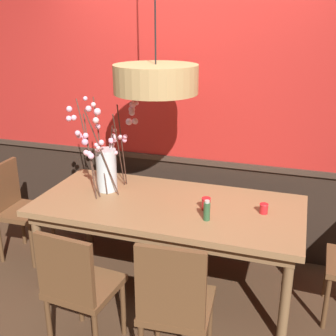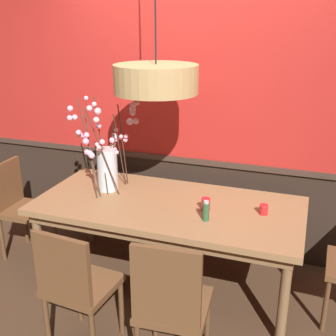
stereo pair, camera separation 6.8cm
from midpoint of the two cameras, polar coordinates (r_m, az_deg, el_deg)
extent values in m
plane|color=#4C3321|center=(3.70, -0.55, -15.13)|extent=(24.00, 24.00, 0.00)
cube|color=#2D2119|center=(4.10, 2.70, -4.64)|extent=(4.87, 0.12, 0.85)
cube|color=#3E2E24|center=(3.92, 2.76, 1.24)|extent=(4.87, 0.14, 0.05)
cube|color=#B2231E|center=(3.74, 3.07, 16.26)|extent=(4.87, 0.12, 2.08)
cube|color=#997047|center=(3.35, -0.59, -5.16)|extent=(2.10, 0.99, 0.05)
cube|color=brown|center=(3.37, -0.58, -6.15)|extent=(2.00, 0.89, 0.08)
cylinder|color=brown|center=(3.61, -17.67, -10.78)|extent=(0.07, 0.07, 0.68)
cylinder|color=brown|center=(3.04, 15.01, -16.77)|extent=(0.07, 0.07, 0.68)
cylinder|color=brown|center=(4.20, -11.33, -5.63)|extent=(0.07, 0.07, 0.68)
cylinder|color=brown|center=(3.73, 15.89, -9.50)|extent=(0.07, 0.07, 0.68)
cube|color=brown|center=(4.28, -0.30, -3.12)|extent=(0.42, 0.41, 0.04)
cube|color=brown|center=(4.34, 0.35, 1.02)|extent=(0.39, 0.05, 0.49)
cylinder|color=brown|center=(4.19, 1.36, -7.23)|extent=(0.04, 0.04, 0.43)
cylinder|color=brown|center=(4.28, -3.19, -6.63)|extent=(0.04, 0.04, 0.43)
cylinder|color=brown|center=(4.48, 2.47, -5.36)|extent=(0.04, 0.04, 0.43)
cylinder|color=brown|center=(4.57, -1.81, -4.85)|extent=(0.04, 0.04, 0.43)
cylinder|color=brown|center=(3.30, 20.09, -16.87)|extent=(0.04, 0.04, 0.42)
cylinder|color=brown|center=(3.63, 20.25, -13.34)|extent=(0.04, 0.04, 0.42)
cube|color=brown|center=(2.91, -11.90, -15.48)|extent=(0.45, 0.44, 0.04)
cube|color=brown|center=(2.66, -14.57, -13.27)|extent=(0.40, 0.07, 0.43)
cylinder|color=brown|center=(3.25, -12.49, -16.53)|extent=(0.04, 0.04, 0.44)
cylinder|color=brown|center=(3.09, -6.77, -18.35)|extent=(0.04, 0.04, 0.44)
cylinder|color=brown|center=(3.04, -16.49, -19.90)|extent=(0.04, 0.04, 0.44)
cube|color=brown|center=(4.10, 7.33, -4.26)|extent=(0.48, 0.42, 0.04)
cube|color=brown|center=(4.17, 8.14, -0.50)|extent=(0.43, 0.07, 0.41)
cylinder|color=brown|center=(4.02, 9.21, -8.68)|extent=(0.04, 0.04, 0.44)
cylinder|color=brown|center=(4.12, 3.92, -7.75)|extent=(0.04, 0.04, 0.44)
cylinder|color=brown|center=(4.31, 10.31, -6.75)|extent=(0.04, 0.04, 0.44)
cylinder|color=brown|center=(4.39, 5.35, -5.93)|extent=(0.04, 0.04, 0.44)
cube|color=brown|center=(2.72, 0.55, -18.13)|extent=(0.46, 0.47, 0.04)
cube|color=brown|center=(2.40, -0.54, -15.94)|extent=(0.40, 0.07, 0.49)
cylinder|color=brown|center=(3.04, -2.12, -18.99)|extent=(0.04, 0.04, 0.43)
cylinder|color=brown|center=(2.99, 5.01, -19.95)|extent=(0.04, 0.04, 0.43)
cube|color=brown|center=(4.07, -19.41, -5.62)|extent=(0.41, 0.42, 0.04)
cube|color=brown|center=(4.09, -21.82, -2.25)|extent=(0.05, 0.39, 0.43)
cylinder|color=brown|center=(4.21, -15.81, -7.91)|extent=(0.04, 0.04, 0.43)
cylinder|color=brown|center=(3.96, -18.45, -10.06)|extent=(0.04, 0.04, 0.43)
cylinder|color=brown|center=(4.39, -19.58, -7.17)|extent=(0.04, 0.04, 0.43)
cylinder|color=brown|center=(4.15, -22.33, -9.15)|extent=(0.04, 0.04, 0.43)
cylinder|color=silver|center=(3.56, -8.89, -0.26)|extent=(0.17, 0.17, 0.36)
cylinder|color=silver|center=(3.61, -8.78, -2.31)|extent=(0.15, 0.15, 0.08)
cylinder|color=#472D23|center=(3.47, -11.31, 2.66)|extent=(0.25, 0.15, 0.77)
sphere|color=#FBACBB|center=(3.46, -11.64, 2.06)|extent=(0.05, 0.05, 0.05)
sphere|color=#F1AFC5|center=(3.39, -13.24, 6.65)|extent=(0.04, 0.04, 0.04)
sphere|color=#EEA6CA|center=(3.42, -11.78, 3.48)|extent=(0.05, 0.05, 0.05)
sphere|color=#F2A6BF|center=(3.33, -13.85, 7.78)|extent=(0.05, 0.05, 0.05)
sphere|color=#FCB9CE|center=(3.44, -11.88, 4.12)|extent=(0.04, 0.04, 0.04)
sphere|color=#FDABC5|center=(3.41, -11.69, 4.33)|extent=(0.05, 0.05, 0.05)
cylinder|color=#472D23|center=(3.59, -8.56, 1.61)|extent=(0.13, 0.08, 0.56)
sphere|color=#F8B7BC|center=(3.58, -7.77, 5.08)|extent=(0.03, 0.03, 0.03)
sphere|color=beige|center=(3.60, -8.52, 1.66)|extent=(0.04, 0.04, 0.04)
sphere|color=#F3B2C0|center=(3.53, -7.92, 4.21)|extent=(0.06, 0.06, 0.06)
cylinder|color=#472D23|center=(3.40, -9.53, 1.96)|extent=(0.24, 0.09, 0.72)
sphere|color=#FABABB|center=(3.22, -10.38, 6.38)|extent=(0.05, 0.05, 0.05)
sphere|color=#FCBBBC|center=(3.38, -9.93, 2.64)|extent=(0.03, 0.03, 0.03)
sphere|color=#F2AFC3|center=(3.36, -10.32, 3.10)|extent=(0.03, 0.03, 0.03)
sphere|color=beige|center=(3.35, -10.04, 2.71)|extent=(0.03, 0.03, 0.03)
sphere|color=#FCB1C2|center=(3.21, -10.18, 7.54)|extent=(0.05, 0.05, 0.05)
cylinder|color=#472D23|center=(3.48, -6.80, 2.86)|extent=(0.06, 0.25, 0.76)
sphere|color=#FCADC8|center=(3.41, -6.41, 4.26)|extent=(0.04, 0.04, 0.04)
sphere|color=#F6A9C5|center=(3.35, -5.41, 8.57)|extent=(0.05, 0.05, 0.05)
sphere|color=beige|center=(3.38, -5.53, 7.94)|extent=(0.05, 0.05, 0.05)
sphere|color=#FDACCF|center=(3.44, -6.49, 3.78)|extent=(0.04, 0.04, 0.04)
sphere|color=#FCACC7|center=(3.35, -4.87, 8.76)|extent=(0.03, 0.03, 0.03)
sphere|color=silver|center=(3.43, -5.90, 6.26)|extent=(0.06, 0.06, 0.06)
cylinder|color=#472D23|center=(3.46, -7.22, 2.19)|extent=(0.07, 0.30, 0.69)
sphere|color=#E9B3C6|center=(3.33, -5.52, 7.49)|extent=(0.05, 0.05, 0.05)
sphere|color=#F6B0C0|center=(3.49, -7.66, 2.07)|extent=(0.04, 0.04, 0.04)
sphere|color=beige|center=(3.37, -5.08, 6.34)|extent=(0.05, 0.05, 0.05)
sphere|color=beige|center=(3.41, -7.07, 4.23)|extent=(0.03, 0.03, 0.03)
sphere|color=#FAA9CD|center=(3.43, -7.10, 4.15)|extent=(0.04, 0.04, 0.04)
cylinder|color=#472D23|center=(3.59, -8.15, 0.97)|extent=(0.07, 0.04, 0.48)
sphere|color=#FCB6CF|center=(3.55, -7.74, 3.85)|extent=(0.04, 0.04, 0.04)
sphere|color=#FEACC9|center=(3.52, -8.28, 3.72)|extent=(0.05, 0.05, 0.05)
sphere|color=#FBAAC1|center=(3.56, -7.74, 4.31)|extent=(0.03, 0.03, 0.03)
sphere|color=#E8AFC1|center=(3.56, -8.19, 2.10)|extent=(0.03, 0.03, 0.03)
sphere|color=#F7B4CB|center=(3.55, -8.28, 1.04)|extent=(0.04, 0.04, 0.04)
sphere|color=#F9BDC6|center=(3.58, -8.20, 3.13)|extent=(0.05, 0.05, 0.05)
cylinder|color=#472D23|center=(3.46, -11.10, 1.59)|extent=(0.19, 0.21, 0.65)
sphere|color=#E6B4D2|center=(3.42, -10.99, 1.60)|extent=(0.05, 0.05, 0.05)
sphere|color=#FDAECF|center=(3.43, -12.53, 4.32)|extent=(0.05, 0.05, 0.05)
sphere|color=#FBADC8|center=(3.47, -11.25, 1.89)|extent=(0.05, 0.05, 0.05)
sphere|color=#FDAECF|center=(3.34, -13.90, 6.54)|extent=(0.04, 0.04, 0.04)
sphere|color=#EDACC9|center=(3.38, -12.75, 4.65)|extent=(0.04, 0.04, 0.04)
cylinder|color=#472D23|center=(3.46, -9.73, 2.88)|extent=(0.14, 0.10, 0.79)
sphere|color=#FEB5BB|center=(3.35, -10.66, 8.47)|extent=(0.04, 0.04, 0.04)
sphere|color=#EAAFC3|center=(3.35, -11.32, 7.89)|extent=(0.05, 0.05, 0.05)
sphere|color=#E6AFCD|center=(3.33, -11.76, 9.23)|extent=(0.03, 0.03, 0.03)
sphere|color=#FCABC5|center=(3.38, -10.08, 5.57)|extent=(0.04, 0.04, 0.04)
sphere|color=#EBB6CB|center=(3.41, -9.60, 3.43)|extent=(0.05, 0.05, 0.05)
cylinder|color=red|center=(3.23, 12.29, -5.41)|extent=(0.06, 0.06, 0.08)
torus|color=red|center=(3.21, 12.34, -4.84)|extent=(0.07, 0.07, 0.01)
cylinder|color=silver|center=(3.23, 12.28, -5.59)|extent=(0.04, 0.04, 0.04)
cylinder|color=red|center=(3.21, 4.59, -4.88)|extent=(0.07, 0.07, 0.10)
torus|color=red|center=(3.20, 4.61, -4.13)|extent=(0.07, 0.07, 0.01)
cylinder|color=silver|center=(3.22, 4.58, -5.12)|extent=(0.05, 0.05, 0.05)
cylinder|color=#2D5633|center=(3.05, 4.65, -5.90)|extent=(0.05, 0.05, 0.14)
cylinder|color=beige|center=(3.02, 4.69, -4.58)|extent=(0.04, 0.04, 0.02)
cylinder|color=tan|center=(3.12, -2.31, 11.98)|extent=(0.62, 0.62, 0.21)
sphere|color=#F9EAB7|center=(3.13, -2.30, 11.41)|extent=(0.14, 0.14, 0.14)
camera|label=1|loc=(0.03, -90.61, -0.22)|focal=44.87mm
camera|label=2|loc=(0.03, 89.39, 0.22)|focal=44.87mm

